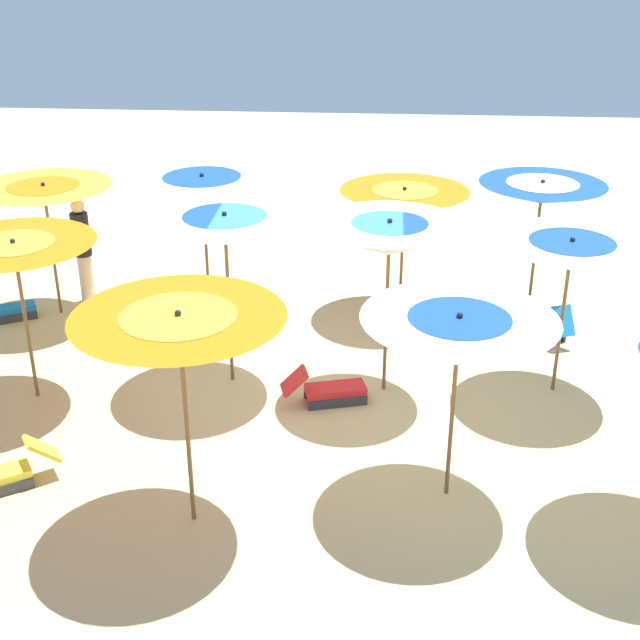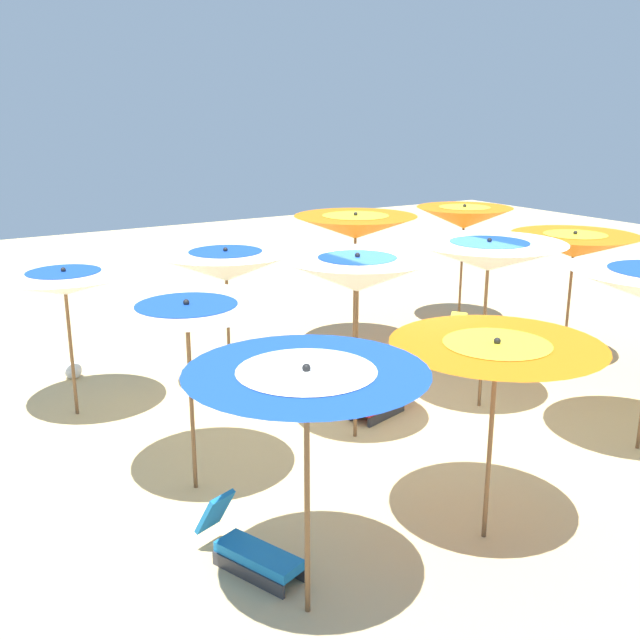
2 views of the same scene
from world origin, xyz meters
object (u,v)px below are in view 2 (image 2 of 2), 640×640
beach_umbrella_4 (488,256)px  beach_umbrella_7 (357,274)px  beach_umbrella_1 (574,246)px  beach_umbrella_8 (226,265)px  lounger_2 (251,550)px  lounger_3 (381,401)px  beach_umbrella_5 (355,227)px  beach_umbrella_10 (187,318)px  beach_umbrella_11 (65,283)px  lounger_1 (463,326)px  beach_ball (73,370)px  beach_umbrella_2 (464,217)px  beach_umbrella_9 (306,390)px  beach_umbrella_6 (496,361)px

beach_umbrella_4 → beach_umbrella_7: size_ratio=1.00×
beach_umbrella_1 → beach_umbrella_8: (-5.60, 1.81, -0.05)m
lounger_2 → lounger_3: bearing=105.1°
beach_umbrella_5 → beach_umbrella_8: 2.93m
beach_umbrella_10 → lounger_2: beach_umbrella_10 is taller
beach_umbrella_11 → lounger_1: beach_umbrella_11 is taller
beach_umbrella_11 → beach_ball: size_ratio=7.60×
beach_umbrella_4 → lounger_2: bearing=-158.8°
beach_umbrella_5 → beach_umbrella_8: (-2.84, -0.69, -0.26)m
beach_umbrella_2 → beach_umbrella_9: beach_umbrella_2 is taller
beach_umbrella_6 → beach_ball: size_ratio=7.56×
beach_umbrella_1 → beach_umbrella_11: 8.19m
beach_umbrella_5 → beach_umbrella_2: bearing=6.0°
beach_umbrella_8 → beach_ball: size_ratio=8.03×
beach_umbrella_11 → beach_ball: beach_umbrella_11 is taller
lounger_3 → beach_umbrella_1: bearing=166.2°
beach_umbrella_4 → beach_ball: 6.94m
lounger_3 → beach_umbrella_10: bearing=-5.1°
lounger_1 → beach_ball: 7.32m
beach_umbrella_5 → beach_umbrella_7: bearing=-124.2°
lounger_3 → beach_ball: (-3.46, 3.89, -0.06)m
lounger_1 → beach_umbrella_8: bearing=149.8°
beach_ball → beach_umbrella_9: bearing=-87.8°
beach_umbrella_4 → beach_ball: size_ratio=8.85×
beach_umbrella_1 → beach_umbrella_10: beach_umbrella_1 is taller
beach_umbrella_10 → beach_umbrella_11: (-0.62, 2.96, -0.11)m
beach_umbrella_2 → lounger_3: size_ratio=2.04×
beach_umbrella_9 → beach_ball: (-0.27, 7.10, -1.97)m
beach_umbrella_6 → lounger_1: 7.39m
lounger_2 → beach_umbrella_5: bearing=116.7°
beach_umbrella_9 → beach_umbrella_10: 2.61m
lounger_1 → lounger_2: lounger_2 is taller
beach_umbrella_7 → lounger_1: size_ratio=2.13×
lounger_2 → beach_ball: bearing=160.6°
beach_umbrella_4 → beach_umbrella_5: beach_umbrella_5 is taller
beach_umbrella_10 → beach_umbrella_11: size_ratio=1.05×
beach_umbrella_5 → beach_umbrella_11: beach_umbrella_5 is taller
beach_umbrella_1 → lounger_2: bearing=-161.2°
beach_umbrella_10 → beach_umbrella_6: bearing=-50.0°
beach_umbrella_5 → beach_umbrella_11: (-5.11, -0.27, -0.33)m
beach_umbrella_1 → lounger_1: 2.88m
beach_umbrella_7 → beach_umbrella_10: size_ratio=1.11×
beach_umbrella_7 → beach_umbrella_1: bearing=6.7°
beach_umbrella_4 → beach_umbrella_6: bearing=-132.9°
beach_umbrella_5 → lounger_1: bearing=-8.8°
beach_umbrella_5 → beach_umbrella_11: 5.13m
beach_umbrella_1 → beach_ball: beach_umbrella_1 is taller
beach_umbrella_8 → lounger_2: 5.05m
beach_umbrella_6 → beach_umbrella_8: beach_umbrella_8 is taller
beach_umbrella_6 → lounger_3: (1.01, 3.16, -1.74)m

